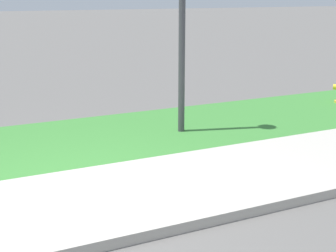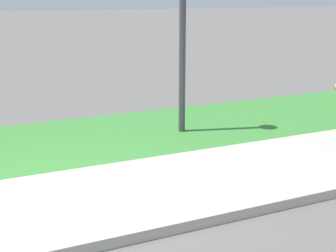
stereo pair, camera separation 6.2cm
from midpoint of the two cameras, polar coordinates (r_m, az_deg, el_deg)
ground_plane at (r=5.55m, az=-10.89°, el=-9.04°), size 120.00×120.00×0.00m
sidewalk_pavement at (r=5.55m, az=-10.89°, el=-9.00°), size 18.00×2.02×0.01m
grass_verge at (r=7.69m, az=-15.06°, el=-2.13°), size 18.00×2.63×0.01m
street_curb at (r=4.58m, az=-7.55°, el=-13.75°), size 18.00×0.16×0.12m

